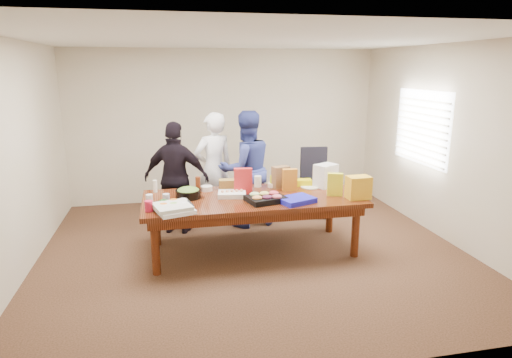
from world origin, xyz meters
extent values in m
cube|color=#47301E|center=(0.00, 0.00, -0.01)|extent=(5.50, 5.00, 0.02)
cube|color=white|center=(0.00, 0.00, 2.71)|extent=(5.50, 5.00, 0.02)
cube|color=beige|center=(0.00, 2.50, 1.35)|extent=(5.50, 0.04, 2.70)
cube|color=beige|center=(0.00, -2.50, 1.35)|extent=(5.50, 0.04, 2.70)
cube|color=beige|center=(-2.75, 0.00, 1.35)|extent=(0.04, 5.00, 2.70)
cube|color=beige|center=(2.75, 0.00, 1.35)|extent=(0.04, 5.00, 2.70)
cube|color=white|center=(2.72, 0.60, 1.50)|extent=(0.03, 1.40, 1.10)
cube|color=beige|center=(2.68, 0.60, 1.50)|extent=(0.04, 1.36, 1.00)
cube|color=#4C1C0F|center=(0.00, 0.00, 0.38)|extent=(2.80, 1.20, 0.75)
cube|color=black|center=(1.32, 1.23, 0.53)|extent=(0.59, 0.59, 1.05)
imported|color=white|center=(-0.37, 1.18, 0.87)|extent=(0.73, 0.60, 1.73)
imported|color=navy|center=(0.10, 1.00, 0.88)|extent=(0.98, 0.83, 1.77)
imported|color=black|center=(-0.94, 0.91, 0.82)|extent=(1.04, 0.71, 1.64)
cube|color=black|center=(-1.02, -0.30, 0.78)|extent=(0.47, 0.40, 0.06)
cube|color=black|center=(0.11, -0.25, 0.78)|extent=(0.52, 0.45, 0.07)
cube|color=white|center=(-0.26, 0.06, 0.78)|extent=(0.39, 0.32, 0.06)
cylinder|color=black|center=(-0.82, 0.12, 0.80)|extent=(0.40, 0.40, 0.11)
cube|color=#1C1BBF|center=(0.48, -0.36, 0.78)|extent=(0.50, 0.44, 0.06)
cube|color=red|center=(-0.10, 0.15, 0.92)|extent=(0.25, 0.12, 0.34)
cube|color=yellow|center=(1.06, -0.17, 0.90)|extent=(0.21, 0.13, 0.30)
cube|color=orange|center=(0.55, 0.18, 0.90)|extent=(0.20, 0.10, 0.30)
cylinder|color=white|center=(0.16, 0.46, 0.83)|extent=(0.11, 0.11, 0.15)
cylinder|color=#CFDC18|center=(0.35, 0.41, 0.83)|extent=(0.07, 0.07, 0.17)
cylinder|color=#60250E|center=(-0.67, 0.37, 0.85)|extent=(0.07, 0.07, 0.21)
cylinder|color=white|center=(-1.24, 0.47, 0.83)|extent=(0.07, 0.07, 0.16)
cube|color=#E0D001|center=(0.80, 0.39, 0.79)|extent=(0.28, 0.19, 0.09)
cube|color=olive|center=(-0.22, 0.45, 0.81)|extent=(0.33, 0.17, 0.13)
cube|color=brown|center=(0.47, 0.36, 0.90)|extent=(0.26, 0.19, 0.30)
cylinder|color=red|center=(-1.30, -0.34, 0.81)|extent=(0.11, 0.11, 0.13)
cylinder|color=white|center=(-1.30, -0.04, 0.81)|extent=(0.10, 0.10, 0.12)
cylinder|color=silver|center=(-1.10, -0.06, 0.81)|extent=(0.10, 0.10, 0.12)
cube|color=white|center=(-1.01, -0.44, 0.77)|extent=(0.49, 0.49, 0.05)
cube|color=silver|center=(-1.03, -0.43, 0.82)|extent=(0.49, 0.49, 0.05)
cylinder|color=white|center=(0.87, 0.27, 0.76)|extent=(0.28, 0.28, 0.01)
cylinder|color=white|center=(0.69, 0.52, 0.76)|extent=(0.26, 0.26, 0.02)
cylinder|color=#F9E7C8|center=(0.37, 0.41, 0.78)|extent=(0.17, 0.17, 0.06)
cylinder|color=beige|center=(-0.56, 0.41, 0.78)|extent=(0.17, 0.17, 0.06)
cube|color=white|center=(1.09, 0.27, 0.91)|extent=(0.36, 0.33, 0.32)
cube|color=yellow|center=(1.30, -0.35, 0.89)|extent=(0.29, 0.21, 0.29)
camera|label=1|loc=(-1.07, -5.33, 2.37)|focal=30.69mm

